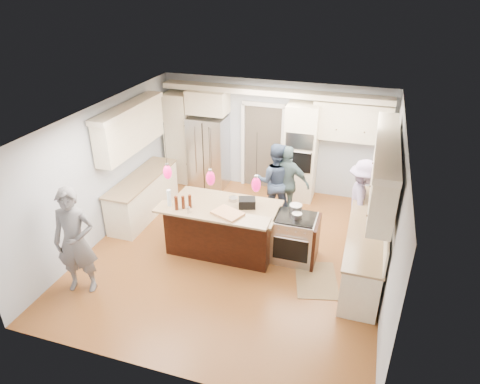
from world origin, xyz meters
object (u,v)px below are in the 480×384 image
object	(u,v)px
kitchen_island	(224,227)
person_bar_end	(75,241)
refrigerator	(209,152)
person_far_left	(275,181)
island_range	(296,238)

from	to	relation	value
kitchen_island	person_bar_end	world-z (taller)	person_bar_end
person_bar_end	kitchen_island	bearing A→B (deg)	29.56
refrigerator	kitchen_island	xyz separation A→B (m)	(1.30, -2.57, -0.41)
refrigerator	person_bar_end	world-z (taller)	person_bar_end
refrigerator	person_bar_end	size ratio (longest dim) A/B	0.94
kitchen_island	person_bar_end	size ratio (longest dim) A/B	1.09
kitchen_island	person_far_left	bearing A→B (deg)	67.04
island_range	person_far_left	bearing A→B (deg)	117.65
kitchen_island	person_bar_end	bearing A→B (deg)	-135.66
refrigerator	person_far_left	world-z (taller)	refrigerator
refrigerator	island_range	world-z (taller)	refrigerator
person_bar_end	island_range	bearing A→B (deg)	15.59
kitchen_island	person_bar_end	distance (m)	2.72
kitchen_island	island_range	distance (m)	1.41
kitchen_island	person_far_left	size ratio (longest dim) A/B	1.22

